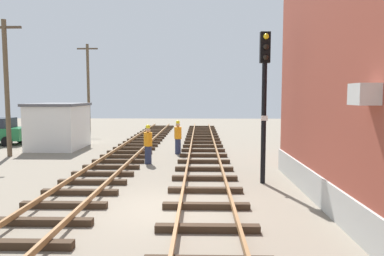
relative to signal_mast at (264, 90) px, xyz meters
The scene contains 9 objects.
ground_plane 5.68m from the signal_mast, 136.54° to the right, with size 80.00×80.00×0.00m, color slate.
track_near_building 5.02m from the signal_mast, 124.68° to the right, with size 2.50×53.92×0.32m.
track_centre 7.73m from the signal_mast, 153.59° to the right, with size 2.50×53.92×0.32m.
signal_mast is the anchor object (origin of this frame).
control_hut 14.07m from the signal_mast, 142.05° to the left, with size 3.00×3.80×2.76m.
utility_pole_near 13.67m from the signal_mast, 155.84° to the left, with size 1.80×0.24×7.14m.
utility_pole_far 22.15m from the signal_mast, 123.34° to the left, with size 1.80×0.24×7.68m.
track_worker_foreground 6.55m from the signal_mast, 142.38° to the left, with size 0.40×0.40×1.87m.
track_worker_distant 7.89m from the signal_mast, 118.35° to the left, with size 0.40×0.40×1.87m.
Camera 1 is at (0.95, -10.07, 3.25)m, focal length 33.74 mm.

